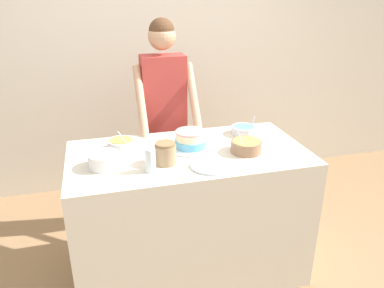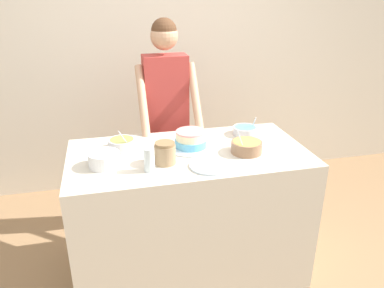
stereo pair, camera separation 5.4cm
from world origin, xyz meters
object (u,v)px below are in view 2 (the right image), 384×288
(frosting_bowl_blue, at_px, (245,130))
(frosting_bowl_white, at_px, (104,159))
(stoneware_jar, at_px, (165,153))
(ceramic_plate, at_px, (210,166))
(person_baker, at_px, (166,104))
(frosting_bowl_yellow, at_px, (246,147))
(cake, at_px, (191,140))
(frosting_bowl_olive, at_px, (122,144))
(drinking_glass, at_px, (149,160))

(frosting_bowl_blue, xyz_separation_m, frosting_bowl_white, (-1.00, -0.29, 0.02))
(frosting_bowl_white, relative_size, stoneware_jar, 1.35)
(ceramic_plate, bearing_deg, person_baker, 96.77)
(ceramic_plate, bearing_deg, frosting_bowl_yellow, 26.88)
(person_baker, distance_m, stoneware_jar, 0.79)
(cake, distance_m, ceramic_plate, 0.31)
(ceramic_plate, bearing_deg, frosting_bowl_olive, 141.42)
(frosting_bowl_olive, xyz_separation_m, frosting_bowl_white, (-0.12, -0.24, 0.01))
(person_baker, distance_m, drinking_glass, 0.90)
(frosting_bowl_white, xyz_separation_m, stoneware_jar, (0.36, -0.04, 0.02))
(frosting_bowl_blue, height_order, frosting_bowl_yellow, frosting_bowl_yellow)
(cake, height_order, stoneware_jar, stoneware_jar)
(frosting_bowl_olive, bearing_deg, drinking_glass, -69.88)
(frosting_bowl_white, relative_size, drinking_glass, 1.29)
(cake, height_order, ceramic_plate, cake)
(frosting_bowl_olive, bearing_deg, frosting_bowl_yellow, -17.74)
(person_baker, bearing_deg, ceramic_plate, -83.23)
(frosting_bowl_blue, relative_size, frosting_bowl_yellow, 0.89)
(drinking_glass, bearing_deg, cake, 41.60)
(frosting_bowl_yellow, bearing_deg, ceramic_plate, -153.12)
(stoneware_jar, bearing_deg, ceramic_plate, -23.54)
(frosting_bowl_yellow, relative_size, stoneware_jar, 1.46)
(drinking_glass, bearing_deg, frosting_bowl_blue, 29.29)
(stoneware_jar, bearing_deg, frosting_bowl_blue, 27.76)
(frosting_bowl_olive, relative_size, frosting_bowl_white, 0.98)
(cake, xyz_separation_m, stoneware_jar, (-0.20, -0.19, 0.01))
(frosting_bowl_olive, distance_m, ceramic_plate, 0.62)
(frosting_bowl_white, distance_m, ceramic_plate, 0.63)
(frosting_bowl_white, bearing_deg, frosting_bowl_olive, 63.06)
(frosting_bowl_white, relative_size, ceramic_plate, 0.74)
(frosting_bowl_yellow, bearing_deg, person_baker, 117.43)
(frosting_bowl_olive, relative_size, drinking_glass, 1.26)
(cake, bearing_deg, frosting_bowl_yellow, -26.13)
(frosting_bowl_yellow, bearing_deg, stoneware_jar, -176.38)
(frosting_bowl_blue, bearing_deg, drinking_glass, -150.71)
(frosting_bowl_white, bearing_deg, stoneware_jar, -6.91)
(frosting_bowl_blue, height_order, ceramic_plate, frosting_bowl_blue)
(frosting_bowl_blue, height_order, stoneware_jar, same)
(frosting_bowl_blue, xyz_separation_m, stoneware_jar, (-0.64, -0.34, 0.03))
(person_baker, relative_size, ceramic_plate, 6.90)
(frosting_bowl_yellow, bearing_deg, frosting_bowl_blue, 70.47)
(frosting_bowl_olive, relative_size, ceramic_plate, 0.72)
(person_baker, relative_size, frosting_bowl_olive, 9.56)
(person_baker, relative_size, frosting_bowl_yellow, 8.67)
(cake, height_order, frosting_bowl_white, cake)
(frosting_bowl_blue, height_order, frosting_bowl_white, frosting_bowl_blue)
(frosting_bowl_white, height_order, frosting_bowl_yellow, frosting_bowl_yellow)
(frosting_bowl_white, bearing_deg, ceramic_plate, -14.08)
(frosting_bowl_white, distance_m, stoneware_jar, 0.36)
(frosting_bowl_blue, bearing_deg, stoneware_jar, -152.24)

